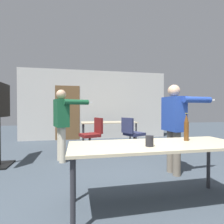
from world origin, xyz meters
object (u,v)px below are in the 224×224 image
object	(u,v)px
office_chair_side_rolled	(92,136)
drink_cup	(149,141)
person_left_plaid	(174,121)
person_far_watching	(62,119)
beer_bottle	(186,128)
office_chair_mid_tucked	(132,135)

from	to	relation	value
office_chair_side_rolled	drink_cup	xyz separation A→B (m)	(0.37, -2.93, 0.38)
person_left_plaid	person_far_watching	world-z (taller)	person_left_plaid
beer_bottle	drink_cup	distance (m)	0.66
person_far_watching	office_chair_mid_tucked	bearing A→B (deg)	90.88
person_far_watching	person_left_plaid	bearing A→B (deg)	42.51
person_left_plaid	drink_cup	bearing A→B (deg)	-46.27
office_chair_side_rolled	person_far_watching	bearing A→B (deg)	114.54
person_left_plaid	person_far_watching	distance (m)	2.36
person_left_plaid	beer_bottle	size ratio (longest dim) A/B	4.44
beer_bottle	drink_cup	world-z (taller)	beer_bottle
person_far_watching	office_chair_mid_tucked	size ratio (longest dim) A/B	1.72
office_chair_side_rolled	beer_bottle	size ratio (longest dim) A/B	2.57
office_chair_side_rolled	beer_bottle	xyz separation A→B (m)	(0.98, -2.70, 0.49)
office_chair_mid_tucked	beer_bottle	size ratio (longest dim) A/B	2.58
office_chair_side_rolled	drink_cup	size ratio (longest dim) A/B	7.71
office_chair_side_rolled	office_chair_mid_tucked	xyz separation A→B (m)	(1.10, -0.09, 0.00)
person_far_watching	office_chair_mid_tucked	world-z (taller)	person_far_watching
office_chair_side_rolled	office_chair_mid_tucked	world-z (taller)	office_chair_mid_tucked
beer_bottle	person_left_plaid	bearing A→B (deg)	68.46
office_chair_mid_tucked	drink_cup	distance (m)	2.96
person_left_plaid	office_chair_mid_tucked	world-z (taller)	person_left_plaid
person_left_plaid	office_chair_side_rolled	distance (m)	2.35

